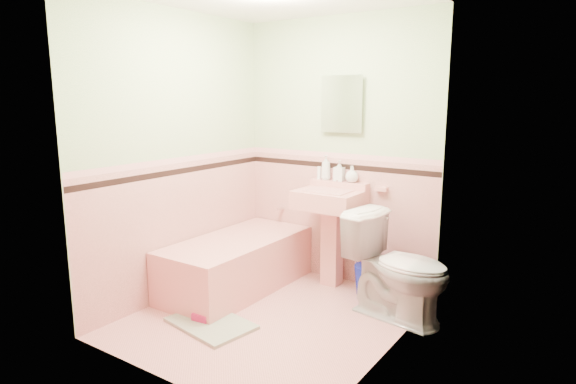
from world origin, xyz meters
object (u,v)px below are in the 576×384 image
Objects in this scene: soap_bottle_mid at (339,171)px; bathtub at (237,265)px; medicine_cabinet at (342,104)px; toilet at (399,267)px; soap_bottle_right at (352,174)px; shoe at (201,317)px; bucket at (369,280)px; soap_bottle_left at (326,167)px; sink at (329,239)px.

bathtub is at bearing -133.69° from soap_bottle_mid.
medicine_cabinet reaches higher than bathtub.
soap_bottle_mid reaches higher than toilet.
soap_bottle_right is 0.18× the size of toilet.
soap_bottle_mid is (-0.00, -0.03, -0.62)m from medicine_cabinet.
soap_bottle_mid is at bearing 65.50° from shoe.
toilet reaches higher than bucket.
soap_bottle_right reaches higher than bucket.
soap_bottle_left reaches higher than soap_bottle_mid.
toilet reaches higher than bathtub.
soap_bottle_mid is 1.04m from bucket.
bucket is at bearing -20.58° from soap_bottle_mid.
soap_bottle_right is at bearing 53.99° from sink.
sink reaches higher than toilet.
medicine_cabinet is 3.29× the size of shoe.
sink is 0.52m from bucket.
bucket is (0.40, -0.18, -1.57)m from medicine_cabinet.
soap_bottle_right is at bearing 0.00° from soap_bottle_mid.
soap_bottle_mid is 1.27× the size of soap_bottle_right.
soap_bottle_mid is at bearing 0.00° from soap_bottle_left.
sink is 1.97× the size of medicine_cabinet.
soap_bottle_left is (0.53, 0.71, 0.88)m from bathtub.
medicine_cabinet reaches higher than soap_bottle_right.
soap_bottle_left is 0.15m from soap_bottle_mid.
medicine_cabinet is 0.62m from soap_bottle_left.
sink is 3.92× the size of soap_bottle_left.
soap_bottle_left is 1.65× the size of shoe.
shoe is at bearing -111.50° from soap_bottle_right.
bucket is at bearing 49.24° from shoe.
toilet is (0.67, -0.47, -0.63)m from soap_bottle_right.
medicine_cabinet is 3.03× the size of soap_bottle_right.
bathtub is 0.89m from sink.
bathtub reaches higher than bucket.
soap_bottle_right is 1.85m from shoe.
soap_bottle_left is 1.20× the size of soap_bottle_mid.
soap_bottle_left is at bearing 72.72° from toilet.
shoe is at bearing -109.11° from sink.
soap_bottle_mid is (-0.00, 0.18, 0.62)m from sink.
sink is 3.42× the size of bucket.
toilet is (0.94, -0.47, -0.68)m from soap_bottle_left.
sink is 0.65m from soap_bottle_mid.
shoe is (-0.44, -1.47, -1.65)m from medicine_cabinet.
soap_bottle_left reaches higher than soap_bottle_right.
soap_bottle_right is 1.09× the size of shoe.
bucket is at bearing -29.17° from soap_bottle_right.
soap_bottle_right is at bearing 41.21° from bathtub.
soap_bottle_left is (-0.15, 0.18, 0.64)m from sink.
medicine_cabinet is 0.62m from soap_bottle_mid.
sink reaches higher than bucket.
toilet is at bearing -38.63° from bucket.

